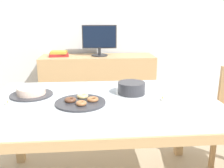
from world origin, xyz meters
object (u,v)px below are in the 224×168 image
computer_monitor (99,41)px  book_stack (59,54)px  tealight_near_front (163,99)px  tealight_right_edge (134,84)px  pastry_platter (81,102)px  tealight_centre (8,103)px  plate_stack (131,88)px  cake_chocolate_round (31,92)px

computer_monitor → book_stack: computer_monitor is taller
computer_monitor → tealight_near_front: 1.55m
book_stack → tealight_right_edge: bearing=-54.3°
pastry_platter → tealight_centre: bearing=178.4°
computer_monitor → book_stack: size_ratio=1.71×
tealight_right_edge → tealight_near_front: bearing=-72.1°
plate_stack → computer_monitor: bearing=98.5°
book_stack → cake_chocolate_round: 1.29m
computer_monitor → cake_chocolate_round: (-0.56, -1.28, -0.25)m
book_stack → plate_stack: size_ratio=1.18×
book_stack → tealight_right_edge: (0.76, -1.05, -0.11)m
plate_stack → tealight_right_edge: bearing=76.4°
book_stack → tealight_centre: bearing=-96.7°
pastry_platter → tealight_centre: size_ratio=8.60×
computer_monitor → tealight_centre: (-0.68, -1.47, -0.27)m
tealight_near_front → tealight_right_edge: (-0.14, 0.42, 0.00)m
book_stack → pastry_platter: book_stack is taller
pastry_platter → tealight_near_front: pastry_platter is taller
book_stack → tealight_centre: (-0.17, -1.48, -0.11)m
pastry_platter → tealight_centre: (-0.49, 0.01, -0.00)m
tealight_centre → tealight_near_front: bearing=-0.0°
tealight_right_edge → plate_stack: bearing=-103.6°
cake_chocolate_round → tealight_centre: cake_chocolate_round is taller
computer_monitor → pastry_platter: computer_monitor is taller
computer_monitor → book_stack: 0.53m
cake_chocolate_round → tealight_right_edge: size_ratio=7.88×
tealight_centre → tealight_right_edge: same height
cake_chocolate_round → plate_stack: 0.76m
computer_monitor → plate_stack: 1.33m
pastry_platter → tealight_right_edge: bearing=44.6°
pastry_platter → tealight_right_edge: 0.62m
computer_monitor → book_stack: (-0.50, 0.00, -0.16)m
computer_monitor → tealight_centre: size_ratio=10.60×
pastry_platter → tealight_near_front: size_ratio=8.60×
plate_stack → tealight_near_front: (0.20, -0.18, -0.03)m
pastry_platter → tealight_right_edge: (0.44, 0.43, -0.00)m
book_stack → cake_chocolate_round: bearing=-92.6°
pastry_platter → plate_stack: plate_stack is taller
pastry_platter → plate_stack: size_ratio=1.64×
computer_monitor → pastry_platter: (-0.19, -1.49, -0.27)m
cake_chocolate_round → plate_stack: size_ratio=1.50×
plate_stack → tealight_right_edge: (0.06, 0.25, -0.03)m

